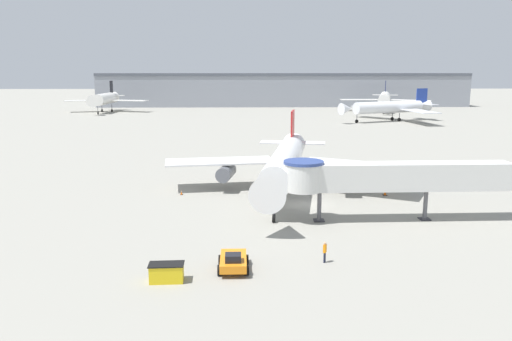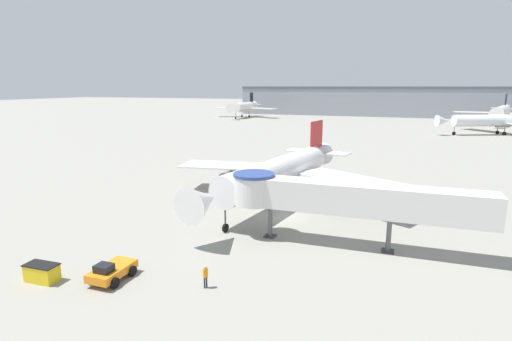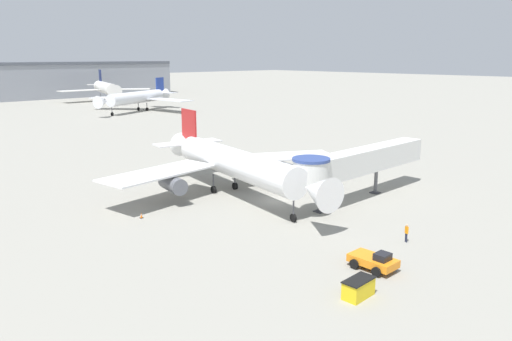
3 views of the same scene
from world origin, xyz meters
The scene contains 12 objects.
ground_plane centered at (0.00, 0.00, 0.00)m, with size 800.00×800.00×0.00m, color gray.
main_airplane centered at (-2.14, 5.37, 4.09)m, with size 32.54×33.25×9.66m.
jet_bridge centered at (7.02, -6.39, 4.71)m, with size 23.65×4.10×6.40m.
pushback_tug_orange centered at (-8.22, -19.49, 0.75)m, with size 2.44×3.85×1.62m.
service_container_yellow centered at (-13.13, -21.48, 0.70)m, with size 2.66×1.46×1.38m.
traffic_cone_port_wing centered at (-15.27, 5.16, 0.28)m, with size 0.36×0.36×0.60m.
traffic_cone_starboard_wing centered at (10.45, 4.19, 0.40)m, with size 0.51×0.51×0.83m.
ground_crew_marshaller centered at (-0.80, -18.05, 1.02)m, with size 0.34×0.39×1.77m.
background_jet_black_tail centered at (-59.97, 136.10, 5.11)m, with size 32.35×29.46×11.70m.
background_jet_navy_tail centered at (47.42, 137.11, 5.11)m, with size 33.54×33.66×11.72m.
background_jet_blue_tail centered at (38.61, 98.70, 4.41)m, with size 33.44×34.36×10.03m.
terminal_building centered at (10.53, 175.00, 7.32)m, with size 163.23×27.39×14.62m.
Camera 1 is at (-7.38, -56.41, 15.34)m, focal length 35.00 mm.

